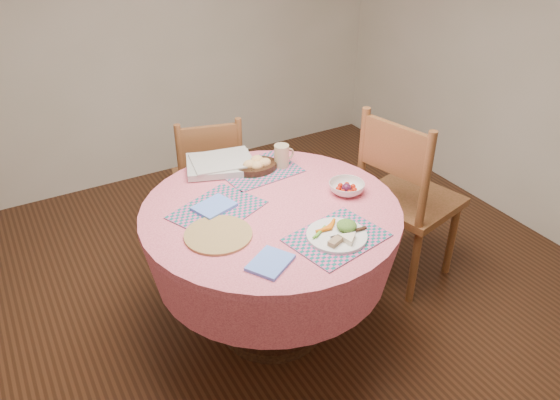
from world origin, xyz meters
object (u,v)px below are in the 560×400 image
(chair_right, at_px, (405,196))
(wicker_trivet, at_px, (218,235))
(bread_bowl, at_px, (256,165))
(dinner_plate, at_px, (339,234))
(dining_table, at_px, (271,242))
(latte_mug, at_px, (282,156))
(fruit_bowl, at_px, (347,188))
(chair_back, at_px, (209,179))

(chair_right, bearing_deg, wicker_trivet, 81.19)
(chair_right, distance_m, bread_bowl, 0.86)
(dinner_plate, bearing_deg, dining_table, 110.96)
(latte_mug, bearing_deg, bread_bowl, 169.14)
(chair_right, relative_size, latte_mug, 8.78)
(wicker_trivet, height_order, fruit_bowl, fruit_bowl)
(dining_table, distance_m, chair_back, 0.88)
(dining_table, relative_size, fruit_bowl, 6.22)
(chair_back, xyz_separation_m, bread_bowl, (0.07, -0.51, 0.31))
(chair_right, relative_size, fruit_bowl, 5.33)
(dinner_plate, distance_m, latte_mug, 0.71)
(latte_mug, bearing_deg, dinner_plate, -99.59)
(chair_back, xyz_separation_m, dinner_plate, (0.09, -1.23, 0.30))
(chair_back, relative_size, dinner_plate, 3.43)
(dining_table, relative_size, dinner_plate, 4.67)
(dining_table, relative_size, wicker_trivet, 4.13)
(chair_back, bearing_deg, dining_table, 101.81)
(dinner_plate, height_order, fruit_bowl, dinner_plate)
(chair_right, bearing_deg, dining_table, 77.22)
(wicker_trivet, bearing_deg, chair_right, 4.61)
(wicker_trivet, xyz_separation_m, fruit_bowl, (0.70, 0.03, 0.02))
(fruit_bowl, bearing_deg, dinner_plate, -130.47)
(chair_back, bearing_deg, bread_bowl, 112.65)
(wicker_trivet, height_order, dinner_plate, dinner_plate)
(chair_right, height_order, bread_bowl, chair_right)
(dinner_plate, relative_size, bread_bowl, 1.15)
(wicker_trivet, distance_m, latte_mug, 0.71)
(dining_table, height_order, latte_mug, latte_mug)
(wicker_trivet, bearing_deg, dinner_plate, -31.61)
(wicker_trivet, bearing_deg, bread_bowl, 46.57)
(chair_right, relative_size, dinner_plate, 4.00)
(dinner_plate, relative_size, fruit_bowl, 1.33)
(latte_mug, bearing_deg, wicker_trivet, -143.26)
(fruit_bowl, bearing_deg, wicker_trivet, -177.95)
(chair_right, height_order, latte_mug, chair_right)
(dining_table, relative_size, chair_back, 1.36)
(chair_back, distance_m, bread_bowl, 0.60)
(wicker_trivet, distance_m, fruit_bowl, 0.70)
(chair_right, height_order, fruit_bowl, chair_right)
(dinner_plate, distance_m, bread_bowl, 0.72)
(dining_table, xyz_separation_m, chair_right, (0.86, 0.01, -0.00))
(chair_right, xyz_separation_m, dinner_plate, (-0.72, -0.37, 0.22))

